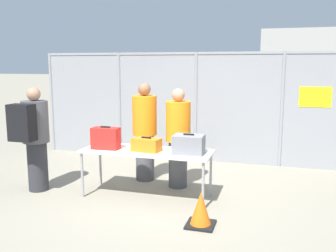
# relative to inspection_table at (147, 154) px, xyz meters

# --- Properties ---
(ground_plane) EXTENTS (120.00, 120.00, 0.00)m
(ground_plane) POSITION_rel_inspection_table_xyz_m (0.25, -0.09, -0.70)
(ground_plane) COLOR gray
(fence_section) EXTENTS (7.16, 0.07, 2.33)m
(fence_section) POSITION_rel_inspection_table_xyz_m (0.26, 2.45, 0.52)
(fence_section) COLOR gray
(fence_section) RESTS_ON ground_plane
(inspection_table) EXTENTS (2.05, 0.75, 0.75)m
(inspection_table) POSITION_rel_inspection_table_xyz_m (0.00, 0.00, 0.00)
(inspection_table) COLOR silver
(inspection_table) RESTS_ON ground_plane
(suitcase_red) EXTENTS (0.44, 0.24, 0.36)m
(suitcase_red) POSITION_rel_inspection_table_xyz_m (-0.66, -0.08, 0.22)
(suitcase_red) COLOR red
(suitcase_red) RESTS_ON inspection_table
(suitcase_orange) EXTENTS (0.46, 0.30, 0.23)m
(suitcase_orange) POSITION_rel_inspection_table_xyz_m (0.02, -0.05, 0.16)
(suitcase_orange) COLOR orange
(suitcase_orange) RESTS_ON inspection_table
(suitcase_grey) EXTENTS (0.47, 0.36, 0.30)m
(suitcase_grey) POSITION_rel_inspection_table_xyz_m (0.68, -0.01, 0.19)
(suitcase_grey) COLOR slate
(suitcase_grey) RESTS_ON inspection_table
(traveler_hooded) EXTENTS (0.43, 0.66, 1.72)m
(traveler_hooded) POSITION_rel_inspection_table_xyz_m (-1.84, -0.28, 0.25)
(traveler_hooded) COLOR #2D2D33
(traveler_hooded) RESTS_ON ground_plane
(security_worker_near) EXTENTS (0.42, 0.42, 1.69)m
(security_worker_near) POSITION_rel_inspection_table_xyz_m (0.35, 0.61, 0.17)
(security_worker_near) COLOR #4C4C51
(security_worker_near) RESTS_ON ground_plane
(security_worker_far) EXTENTS (0.44, 0.44, 1.76)m
(security_worker_far) POSITION_rel_inspection_table_xyz_m (-0.33, 0.82, 0.21)
(security_worker_far) COLOR #4C4C51
(security_worker_far) RESTS_ON ground_plane
(utility_trailer) EXTENTS (3.69, 1.99, 0.61)m
(utility_trailer) POSITION_rel_inspection_table_xyz_m (0.75, 4.15, -0.33)
(utility_trailer) COLOR silver
(utility_trailer) RESTS_ON ground_plane
(distant_hangar) EXTENTS (11.37, 13.08, 5.60)m
(distant_hangar) POSITION_rel_inspection_table_xyz_m (5.61, 41.46, 2.10)
(distant_hangar) COLOR #999993
(distant_hangar) RESTS_ON ground_plane
(traffic_cone) EXTENTS (0.37, 0.37, 0.46)m
(traffic_cone) POSITION_rel_inspection_table_xyz_m (1.04, -0.84, -0.49)
(traffic_cone) COLOR black
(traffic_cone) RESTS_ON ground_plane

